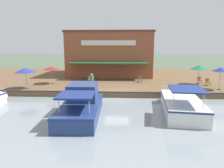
{
  "coord_description": "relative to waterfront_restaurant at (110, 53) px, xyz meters",
  "views": [
    {
      "loc": [
        19.53,
        0.56,
        5.27
      ],
      "look_at": [
        -1.0,
        -0.51,
        1.3
      ],
      "focal_mm": 32.0,
      "sensor_mm": 36.0,
      "label": 1
    }
  ],
  "objects": [
    {
      "name": "cafe_chair_back_row_seat",
      "position": [
        9.04,
        12.1,
        -2.93
      ],
      "size": [
        0.52,
        0.52,
        0.85
      ],
      "color": "brown",
      "rests_on": "quay_deck"
    },
    {
      "name": "tree_upstream_bank",
      "position": [
        -3.3,
        0.37,
        0.8
      ],
      "size": [
        4.75,
        4.52,
        6.59
      ],
      "color": "brown",
      "rests_on": "quay_deck"
    },
    {
      "name": "quay_deck",
      "position": [
        2.29,
        1.42,
        -3.7
      ],
      "size": [
        22.0,
        56.0,
        0.6
      ],
      "primitive_type": "cube",
      "color": "brown",
      "rests_on": "ground"
    },
    {
      "name": "quay_edge_fender",
      "position": [
        13.19,
        1.42,
        -3.35
      ],
      "size": [
        0.2,
        50.4,
        0.1
      ],
      "primitive_type": "cube",
      "color": "#2D2D33",
      "rests_on": "quay_deck"
    },
    {
      "name": "waterfront_restaurant",
      "position": [
        0.0,
        0.0,
        0.0
      ],
      "size": [
        11.25,
        12.86,
        6.8
      ],
      "color": "brown",
      "rests_on": "quay_deck"
    },
    {
      "name": "person_mid_patio",
      "position": [
        11.53,
        -1.37,
        -2.34
      ],
      "size": [
        0.48,
        0.48,
        1.69
      ],
      "color": "gold",
      "rests_on": "quay_deck"
    },
    {
      "name": "motorboat_second_along",
      "position": [
        16.93,
        6.68,
        -3.29
      ],
      "size": [
        7.73,
        3.48,
        2.28
      ],
      "color": "white",
      "rests_on": "river_water"
    },
    {
      "name": "ground_plane",
      "position": [
        13.29,
        1.42,
        -4.0
      ],
      "size": [
        220.0,
        220.0,
        0.0
      ],
      "primitive_type": "plane",
      "color": "#4C5B47"
    },
    {
      "name": "motorboat_mid_row",
      "position": [
        18.24,
        -1.05,
        -3.11
      ],
      "size": [
        7.51,
        2.85,
        2.3
      ],
      "color": "navy",
      "rests_on": "river_water"
    },
    {
      "name": "cafe_chair_far_corner_seat",
      "position": [
        7.79,
        11.59,
        -2.93
      ],
      "size": [
        0.51,
        0.51,
        0.85
      ],
      "color": "brown",
      "rests_on": "quay_deck"
    },
    {
      "name": "cafe_chair_under_first_umbrella",
      "position": [
        7.26,
        4.27,
        -2.93
      ],
      "size": [
        0.52,
        0.52,
        0.85
      ],
      "color": "brown",
      "rests_on": "quay_deck"
    },
    {
      "name": "tree_downstream_bank",
      "position": [
        -2.99,
        4.71,
        1.72
      ],
      "size": [
        4.51,
        4.3,
        7.4
      ],
      "color": "brown",
      "rests_on": "quay_deck"
    },
    {
      "name": "patio_umbrella_far_corner",
      "position": [
        8.38,
        11.21,
        -1.31
      ],
      "size": [
        2.14,
        2.14,
        2.38
      ],
      "color": "#B7B7B7",
      "rests_on": "quay_deck"
    },
    {
      "name": "patio_umbrella_mid_patio_right",
      "position": [
        11.8,
        -8.53,
        -1.34
      ],
      "size": [
        2.25,
        2.25,
        2.36
      ],
      "color": "#B7B7B7",
      "rests_on": "quay_deck"
    },
    {
      "name": "patio_umbrella_mid_patio_left",
      "position": [
        11.26,
        12.4,
        -1.22
      ],
      "size": [
        1.74,
        1.74,
        2.45
      ],
      "color": "#B7B7B7",
      "rests_on": "quay_deck"
    },
    {
      "name": "cafe_chair_mid_patio",
      "position": [
        7.91,
        -2.14,
        -2.93
      ],
      "size": [
        0.55,
        0.55,
        0.85
      ],
      "color": "brown",
      "rests_on": "quay_deck"
    },
    {
      "name": "patio_umbrella_near_quay_edge",
      "position": [
        8.81,
        -6.74,
        -1.43
      ],
      "size": [
        1.99,
        1.99,
        2.21
      ],
      "color": "#B7B7B7",
      "rests_on": "quay_deck"
    }
  ]
}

